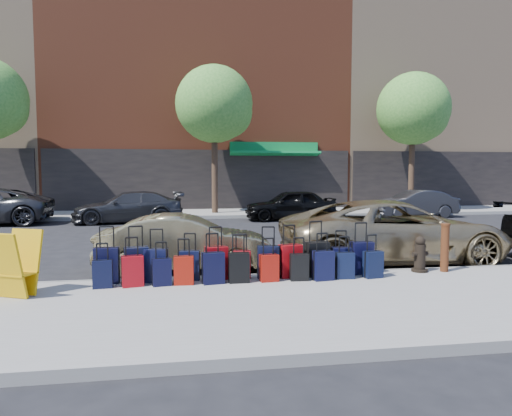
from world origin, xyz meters
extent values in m
plane|color=black|center=(0.00, 0.00, 0.00)|extent=(120.00, 120.00, 0.00)
cube|color=gray|center=(0.00, -6.50, 0.07)|extent=(60.00, 4.00, 0.15)
cube|color=gray|center=(0.00, 10.00, 0.07)|extent=(60.00, 4.00, 0.15)
cube|color=gray|center=(0.00, -4.48, 0.07)|extent=(60.00, 0.08, 0.15)
cube|color=gray|center=(0.00, 7.98, 0.07)|extent=(60.00, 0.08, 0.15)
cube|color=brown|center=(0.00, 18.00, 10.00)|extent=(17.00, 12.00, 20.00)
cube|color=black|center=(0.00, 11.95, 1.70)|extent=(16.66, 0.15, 3.40)
cube|color=#0D7636|center=(4.00, 11.60, 3.20)|extent=(5.00, 0.91, 0.27)
cube|color=#0D7636|center=(4.00, 11.90, 3.55)|extent=(5.00, 0.10, 0.60)
cube|color=tan|center=(16.00, 18.00, 9.00)|extent=(15.00, 12.00, 18.00)
cube|color=black|center=(16.00, 11.95, 1.70)|extent=(14.70, 0.15, 3.40)
cylinder|color=black|center=(0.50, 9.50, 2.55)|extent=(0.30, 0.30, 4.80)
sphere|color=#377A28|center=(0.50, 9.50, 5.52)|extent=(3.80, 3.80, 3.80)
sphere|color=#377A28|center=(1.10, 9.50, 5.14)|extent=(2.58, 2.58, 2.58)
cylinder|color=black|center=(11.00, 9.50, 2.55)|extent=(0.30, 0.30, 4.80)
sphere|color=#377A28|center=(11.00, 9.50, 5.52)|extent=(3.80, 3.80, 3.80)
sphere|color=#377A28|center=(11.60, 9.50, 5.14)|extent=(2.58, 2.58, 2.58)
cube|color=black|center=(-2.45, -4.76, 0.48)|extent=(0.43, 0.24, 0.65)
cylinder|color=black|center=(-2.45, -4.76, 1.18)|extent=(0.24, 0.03, 0.03)
cube|color=black|center=(-1.92, -4.75, 0.47)|extent=(0.47, 0.31, 0.65)
cylinder|color=black|center=(-1.92, -4.75, 1.17)|extent=(0.24, 0.08, 0.03)
cube|color=black|center=(-1.56, -4.83, 0.46)|extent=(0.44, 0.29, 0.61)
cylinder|color=black|center=(-1.56, -4.83, 1.12)|extent=(0.23, 0.07, 0.03)
cube|color=black|center=(-0.95, -4.75, 0.43)|extent=(0.39, 0.25, 0.55)
cylinder|color=black|center=(-0.95, -4.75, 1.02)|extent=(0.21, 0.06, 0.03)
cube|color=maroon|center=(-0.45, -4.79, 0.46)|extent=(0.44, 0.29, 0.62)
cylinder|color=black|center=(-0.45, -4.79, 1.14)|extent=(0.23, 0.06, 0.03)
cube|color=maroon|center=(0.03, -4.76, 0.41)|extent=(0.37, 0.23, 0.53)
cylinder|color=black|center=(0.03, -4.76, 0.99)|extent=(0.20, 0.05, 0.03)
cube|color=black|center=(0.54, -4.83, 0.46)|extent=(0.44, 0.28, 0.62)
cylinder|color=black|center=(0.54, -4.83, 1.13)|extent=(0.23, 0.07, 0.03)
cube|color=#99090E|center=(0.97, -4.83, 0.46)|extent=(0.45, 0.30, 0.63)
cylinder|color=black|center=(0.97, -4.83, 1.15)|extent=(0.24, 0.07, 0.03)
cube|color=black|center=(1.51, -4.82, 0.49)|extent=(0.48, 0.32, 0.67)
cylinder|color=black|center=(1.51, -4.82, 1.21)|extent=(0.25, 0.07, 0.03)
cube|color=black|center=(2.00, -4.85, 0.43)|extent=(0.38, 0.23, 0.55)
cylinder|color=black|center=(2.00, -4.85, 1.03)|extent=(0.21, 0.05, 0.03)
cube|color=black|center=(2.45, -4.76, 0.47)|extent=(0.44, 0.27, 0.64)
cylinder|color=black|center=(2.45, -4.76, 1.16)|extent=(0.24, 0.05, 0.03)
cube|color=black|center=(-2.47, -5.11, 0.39)|extent=(0.35, 0.22, 0.49)
cylinder|color=black|center=(-2.47, -5.11, 0.92)|extent=(0.19, 0.05, 0.03)
cube|color=#9C0A11|center=(-1.96, -5.09, 0.42)|extent=(0.41, 0.28, 0.55)
cylinder|color=black|center=(-1.96, -5.09, 1.02)|extent=(0.21, 0.07, 0.03)
cube|color=black|center=(-1.45, -5.11, 0.39)|extent=(0.36, 0.24, 0.49)
cylinder|color=black|center=(-1.45, -5.11, 0.92)|extent=(0.19, 0.06, 0.03)
cube|color=maroon|center=(-1.06, -5.09, 0.41)|extent=(0.36, 0.21, 0.51)
cylinder|color=black|center=(-1.06, -5.09, 0.97)|extent=(0.20, 0.04, 0.03)
cube|color=black|center=(-0.53, -5.11, 0.44)|extent=(0.42, 0.28, 0.57)
cylinder|color=black|center=(-0.53, -5.11, 1.06)|extent=(0.22, 0.07, 0.03)
cube|color=black|center=(-0.06, -5.09, 0.42)|extent=(0.38, 0.22, 0.55)
cylinder|color=black|center=(-0.06, -5.09, 1.02)|extent=(0.21, 0.04, 0.03)
cube|color=maroon|center=(0.50, -5.10, 0.40)|extent=(0.36, 0.23, 0.50)
cylinder|color=black|center=(0.50, -5.10, 0.94)|extent=(0.19, 0.05, 0.03)
cube|color=black|center=(1.08, -5.11, 0.40)|extent=(0.35, 0.21, 0.50)
cylinder|color=black|center=(1.08, -5.11, 0.94)|extent=(0.19, 0.04, 0.03)
cube|color=black|center=(1.53, -5.17, 0.43)|extent=(0.40, 0.26, 0.55)
cylinder|color=black|center=(1.53, -5.17, 1.02)|extent=(0.21, 0.06, 0.03)
cube|color=black|center=(1.97, -5.10, 0.40)|extent=(0.35, 0.21, 0.50)
cylinder|color=black|center=(1.97, -5.10, 0.94)|extent=(0.19, 0.04, 0.03)
cube|color=black|center=(2.53, -5.13, 0.41)|extent=(0.38, 0.26, 0.51)
cylinder|color=black|center=(2.53, -5.13, 0.97)|extent=(0.20, 0.07, 0.03)
cylinder|color=black|center=(3.69, -4.77, 0.18)|extent=(0.33, 0.33, 0.05)
cylinder|color=black|center=(3.69, -4.77, 0.46)|extent=(0.22, 0.22, 0.51)
sphere|color=black|center=(3.69, -4.77, 0.78)|extent=(0.20, 0.20, 0.20)
cylinder|color=black|center=(3.69, -4.77, 0.51)|extent=(0.37, 0.17, 0.09)
cylinder|color=#38190C|center=(4.20, -4.84, 0.63)|extent=(0.16, 0.16, 0.96)
cylinder|color=#38190C|center=(4.20, -4.84, 1.11)|extent=(0.18, 0.18, 0.04)
cube|color=#D39F0B|center=(-3.84, -5.66, 0.69)|extent=(0.65, 0.49, 1.07)
cube|color=#D39F0B|center=(-3.68, -5.30, 0.69)|extent=(0.65, 0.49, 1.07)
cube|color=#D39F0B|center=(-3.76, -5.48, 0.53)|extent=(0.70, 0.60, 0.02)
imported|color=tan|center=(-1.01, -3.29, 0.62)|extent=(3.83, 1.48, 1.24)
imported|color=#9C8860|center=(3.95, -3.08, 0.75)|extent=(5.46, 2.57, 1.51)
imported|color=#313133|center=(-3.40, 6.88, 0.67)|extent=(4.83, 2.44, 1.35)
imported|color=black|center=(3.72, 6.78, 0.70)|extent=(4.11, 1.68, 1.40)
imported|color=#2F2F31|center=(9.95, 7.10, 0.66)|extent=(4.05, 1.55, 1.32)
camera|label=1|loc=(-1.05, -13.30, 2.17)|focal=32.00mm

